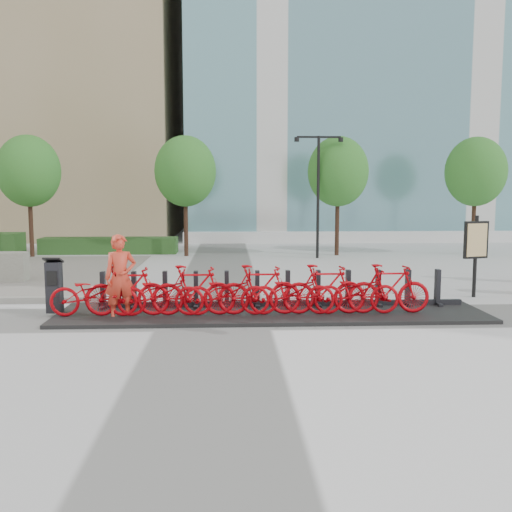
{
  "coord_description": "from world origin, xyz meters",
  "views": [
    {
      "loc": [
        0.35,
        -12.38,
        2.81
      ],
      "look_at": [
        1.0,
        1.5,
        1.2
      ],
      "focal_mm": 40.0,
      "sensor_mm": 36.0,
      "label": 1
    }
  ],
  "objects_px": {
    "bike_0": "(94,294)",
    "map_sign": "(476,243)",
    "kiosk": "(54,286)",
    "worker_red": "(121,277)"
  },
  "relations": [
    {
      "from": "bike_0",
      "to": "worker_red",
      "type": "relative_size",
      "value": 1.02
    },
    {
      "from": "kiosk",
      "to": "map_sign",
      "type": "height_order",
      "value": "map_sign"
    },
    {
      "from": "kiosk",
      "to": "worker_red",
      "type": "bearing_deg",
      "value": -14.18
    },
    {
      "from": "bike_0",
      "to": "map_sign",
      "type": "distance_m",
      "value": 9.69
    },
    {
      "from": "map_sign",
      "to": "worker_red",
      "type": "bearing_deg",
      "value": 178.78
    },
    {
      "from": "worker_red",
      "to": "map_sign",
      "type": "distance_m",
      "value": 9.1
    },
    {
      "from": "worker_red",
      "to": "map_sign",
      "type": "xyz_separation_m",
      "value": [
        8.8,
        2.23,
        0.49
      ]
    },
    {
      "from": "kiosk",
      "to": "map_sign",
      "type": "xyz_separation_m",
      "value": [
        10.36,
        1.78,
        0.74
      ]
    },
    {
      "from": "kiosk",
      "to": "worker_red",
      "type": "xyz_separation_m",
      "value": [
        1.56,
        -0.45,
        0.25
      ]
    },
    {
      "from": "bike_0",
      "to": "kiosk",
      "type": "height_order",
      "value": "kiosk"
    }
  ]
}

